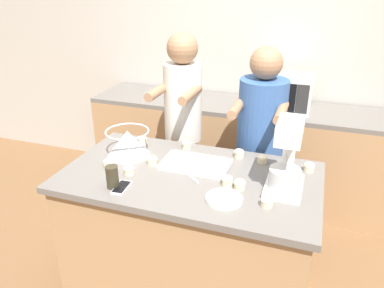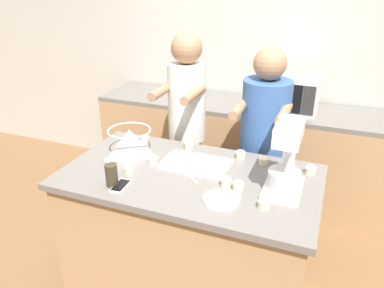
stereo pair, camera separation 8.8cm
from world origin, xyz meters
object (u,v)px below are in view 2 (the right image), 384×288
object	(u,v)px
person_left	(187,133)
cupcake_6	(226,181)
knife	(187,174)
cupcake_2	(189,144)
cell_phone	(120,186)
drinking_glass	(112,175)
cupcake_7	(153,159)
baking_tray	(196,164)
cupcake_8	(110,161)
cupcake_1	(129,169)
mixing_bowl	(130,141)
cupcake_0	(311,169)
cupcake_9	(264,203)
cupcake_3	(241,154)
cupcake_4	(238,185)
person_right	(262,153)
stand_mixer	(286,162)
microwave_oven	(290,93)
cupcake_5	(145,139)
cupcake_10	(263,160)
small_plate	(221,200)

from	to	relation	value
person_left	cupcake_6	xyz separation A→B (m)	(0.52, -0.70, 0.06)
knife	cupcake_2	distance (m)	0.37
cell_phone	drinking_glass	size ratio (longest dim) A/B	1.15
knife	cupcake_7	distance (m)	0.26
baking_tray	cupcake_8	distance (m)	0.54
cupcake_1	cupcake_8	bearing A→B (deg)	166.46
mixing_bowl	drinking_glass	distance (m)	0.42
cupcake_0	cupcake_9	xyz separation A→B (m)	(-0.18, -0.46, 0.00)
cupcake_3	cupcake_0	bearing A→B (deg)	-6.37
cupcake_4	mixing_bowl	bearing A→B (deg)	166.72
person_left	cupcake_1	bearing A→B (deg)	-94.48
cupcake_7	person_right	bearing A→B (deg)	46.45
knife	cupcake_8	distance (m)	0.49
cupcake_7	cupcake_8	world-z (taller)	same
baking_tray	cupcake_9	world-z (taller)	cupcake_9
drinking_glass	stand_mixer	bearing A→B (deg)	18.08
drinking_glass	cupcake_6	xyz separation A→B (m)	(0.60, 0.23, -0.04)
cupcake_0	cupcake_8	bearing A→B (deg)	-163.35
cell_phone	cupcake_7	world-z (taller)	cupcake_7
cupcake_8	microwave_oven	bearing A→B (deg)	59.27
cupcake_9	stand_mixer	bearing A→B (deg)	73.18
person_left	knife	world-z (taller)	person_left
cupcake_6	cupcake_7	world-z (taller)	same
drinking_glass	cupcake_5	size ratio (longest dim) A/B	1.99
stand_mixer	mixing_bowl	xyz separation A→B (m)	(-1.02, 0.10, -0.09)
cell_phone	drinking_glass	xyz separation A→B (m)	(-0.05, -0.00, 0.06)
cupcake_0	cupcake_10	distance (m)	0.29
cupcake_3	cupcake_5	xyz separation A→B (m)	(-0.69, -0.01, 0.00)
cupcake_5	cupcake_9	xyz separation A→B (m)	(0.95, -0.51, 0.00)
knife	cupcake_8	bearing A→B (deg)	-171.54
cupcake_8	person_left	bearing A→B (deg)	73.17
person_left	mixing_bowl	bearing A→B (deg)	-109.58
cupcake_2	cupcake_3	world-z (taller)	same
mixing_bowl	cupcake_9	xyz separation A→B (m)	(0.96, -0.31, -0.06)
baking_tray	cupcake_10	world-z (taller)	cupcake_10
baking_tray	cupcake_6	distance (m)	0.29
person_left	cupcake_4	xyz separation A→B (m)	(0.60, -0.71, 0.06)
cupcake_5	cupcake_7	bearing A→B (deg)	-53.54
cell_phone	cupcake_5	distance (m)	0.61
small_plate	cupcake_10	size ratio (longest dim) A/B	3.03
person_right	microwave_oven	distance (m)	0.79
person_right	cupcake_7	distance (m)	0.84
small_plate	person_right	bearing A→B (deg)	87.00
cupcake_1	cell_phone	bearing A→B (deg)	-77.09
stand_mixer	small_plate	distance (m)	0.40
mixing_bowl	cupcake_4	world-z (taller)	mixing_bowl
drinking_glass	baking_tray	bearing A→B (deg)	47.18
mixing_bowl	cupcake_0	bearing A→B (deg)	7.52
cupcake_7	small_plate	bearing A→B (deg)	-25.63
mixing_bowl	cupcake_1	world-z (taller)	mixing_bowl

